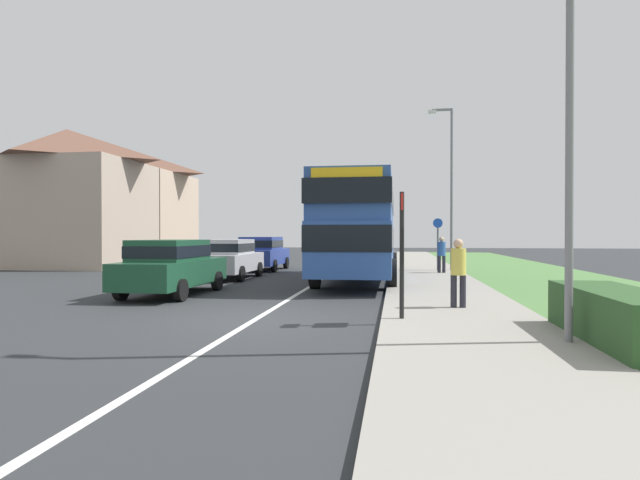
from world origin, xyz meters
TOP-DOWN VIEW (x-y plane):
  - ground_plane at (0.00, 0.00)m, footprint 120.00×120.00m
  - lane_marking_centre at (0.00, 8.00)m, footprint 0.14×60.00m
  - pavement_near_side at (4.20, 6.00)m, footprint 3.20×68.00m
  - grass_verge_seaward at (8.50, 6.00)m, footprint 6.00×68.00m
  - roadside_hedge at (6.30, -1.90)m, footprint 1.10×3.56m
  - double_decker_bus at (1.51, 9.13)m, footprint 2.80×10.55m
  - parked_car_dark_green at (-3.56, 3.76)m, footprint 1.88×4.53m
  - parked_car_silver at (-3.74, 9.43)m, footprint 1.94×4.14m
  - parked_car_blue at (-3.67, 14.40)m, footprint 2.01×4.30m
  - pedestrian_at_stop at (4.28, 1.52)m, footprint 0.34×0.34m
  - pedestrian_walking_away at (4.83, 12.40)m, footprint 0.34×0.34m
  - bus_stop_sign at (3.00, -0.21)m, footprint 0.09×0.52m
  - cycle_route_sign at (4.80, 14.10)m, footprint 0.44×0.08m
  - street_lamp_near at (5.41, -2.09)m, footprint 1.14×0.20m
  - street_lamp_mid at (5.32, 14.16)m, footprint 1.14×0.20m
  - house_terrace_far_side at (-14.98, 18.70)m, footprint 7.79×12.32m

SIDE VIEW (x-z plane):
  - ground_plane at x=0.00m, z-range 0.00..0.00m
  - lane_marking_centre at x=0.00m, z-range 0.00..0.01m
  - grass_verge_seaward at x=8.50m, z-range 0.00..0.08m
  - pavement_near_side at x=4.20m, z-range 0.00..0.12m
  - roadside_hedge at x=6.30m, z-range 0.00..0.90m
  - parked_car_silver at x=-3.74m, z-range 0.08..1.66m
  - parked_car_dark_green at x=-3.56m, z-range 0.08..1.70m
  - parked_car_blue at x=-3.67m, z-range 0.08..1.73m
  - pedestrian_at_stop at x=4.28m, z-range 0.14..1.81m
  - pedestrian_walking_away at x=4.83m, z-range 0.14..1.81m
  - cycle_route_sign at x=4.80m, z-range 0.17..2.69m
  - bus_stop_sign at x=3.00m, z-range 0.24..2.84m
  - double_decker_bus at x=1.51m, z-range 0.29..3.99m
  - house_terrace_far_side at x=-14.98m, z-range 0.00..7.54m
  - street_lamp_mid at x=5.32m, z-range 0.55..8.16m
  - street_lamp_near at x=5.41m, z-range 0.56..8.68m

